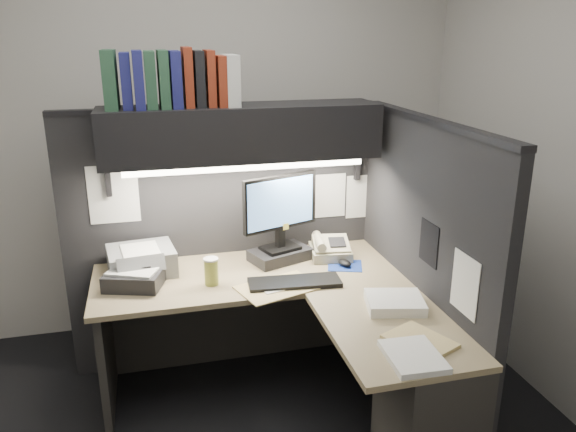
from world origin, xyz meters
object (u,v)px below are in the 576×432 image
at_px(desk, 331,362).
at_px(coffee_cup, 211,272).
at_px(telephone, 330,249).
at_px(printer, 142,260).
at_px(notebook_stack, 135,278).
at_px(monitor, 280,227).
at_px(keyboard, 295,282).
at_px(overhead_shelf, 242,132).

distance_m(desk, coffee_cup, 0.79).
xyz_separation_m(telephone, coffee_cup, (-0.75, -0.22, 0.02)).
distance_m(printer, notebook_stack, 0.18).
bearing_deg(telephone, monitor, -174.98).
height_order(telephone, printer, printer).
bearing_deg(telephone, notebook_stack, -164.62).
distance_m(desk, monitor, 0.86).
xyz_separation_m(keyboard, telephone, (0.31, 0.33, 0.04)).
bearing_deg(overhead_shelf, telephone, -8.32).
xyz_separation_m(coffee_cup, printer, (-0.36, 0.26, 0.00)).
bearing_deg(coffee_cup, keyboard, -14.96).
distance_m(monitor, printer, 0.82).
relative_size(keyboard, telephone, 2.03).
relative_size(overhead_shelf, notebook_stack, 5.31).
bearing_deg(keyboard, overhead_shelf, 120.92).
bearing_deg(overhead_shelf, coffee_cup, -128.63).
xyz_separation_m(monitor, coffee_cup, (-0.44, -0.24, -0.14)).
distance_m(monitor, notebook_stack, 0.87).
xyz_separation_m(desk, notebook_stack, (-0.94, 0.54, 0.33)).
distance_m(desk, telephone, 0.78).
distance_m(desk, overhead_shelf, 1.33).
distance_m(overhead_shelf, keyboard, 0.88).
relative_size(telephone, printer, 0.68).
bearing_deg(notebook_stack, coffee_cup, -12.05).
height_order(desk, printer, printer).
distance_m(overhead_shelf, telephone, 0.89).
xyz_separation_m(monitor, printer, (-0.80, 0.02, -0.14)).
height_order(overhead_shelf, keyboard, overhead_shelf).
bearing_deg(printer, monitor, -8.45).
distance_m(overhead_shelf, printer, 0.92).
height_order(desk, keyboard, keyboard).
xyz_separation_m(monitor, notebook_stack, (-0.84, -0.15, -0.16)).
bearing_deg(monitor, coffee_cup, -171.40).
relative_size(monitor, telephone, 2.13).
height_order(keyboard, telephone, telephone).
bearing_deg(coffee_cup, monitor, 28.40).
bearing_deg(coffee_cup, printer, 144.68).
relative_size(overhead_shelf, monitor, 2.96).
bearing_deg(telephone, overhead_shelf, -179.50).
height_order(desk, monitor, monitor).
relative_size(desk, keyboard, 3.40).
relative_size(desk, telephone, 6.91).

